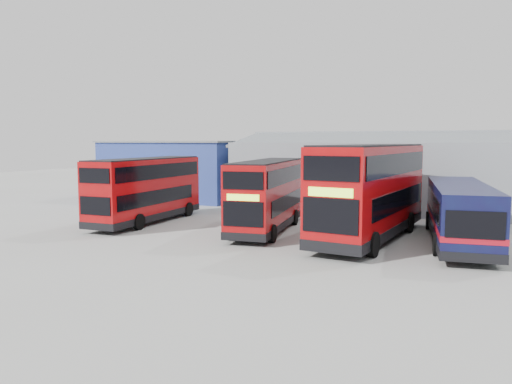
{
  "coord_description": "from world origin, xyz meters",
  "views": [
    {
      "loc": [
        10.4,
        -20.22,
        5.12
      ],
      "look_at": [
        -1.46,
        6.7,
        2.1
      ],
      "focal_mm": 35.0,
      "sensor_mm": 36.0,
      "label": 1
    }
  ],
  "objects_px": {
    "double_decker_left": "(146,191)",
    "office_block": "(179,169)",
    "double_decker_centre": "(268,196)",
    "double_decker_right": "(371,192)",
    "maintenance_shed": "(441,174)",
    "panel_van": "(146,187)",
    "single_decker_blue": "(459,214)"
  },
  "relations": [
    {
      "from": "double_decker_centre",
      "to": "maintenance_shed",
      "type": "bearing_deg",
      "value": 51.58
    },
    {
      "from": "double_decker_right",
      "to": "single_decker_blue",
      "type": "height_order",
      "value": "double_decker_right"
    },
    {
      "from": "office_block",
      "to": "double_decker_centre",
      "type": "relative_size",
      "value": 1.27
    },
    {
      "from": "maintenance_shed",
      "to": "single_decker_blue",
      "type": "distance_m",
      "value": 13.86
    },
    {
      "from": "double_decker_right",
      "to": "double_decker_left",
      "type": "bearing_deg",
      "value": -172.5
    },
    {
      "from": "maintenance_shed",
      "to": "double_decker_centre",
      "type": "distance_m",
      "value": 16.42
    },
    {
      "from": "maintenance_shed",
      "to": "single_decker_blue",
      "type": "xyz_separation_m",
      "value": [
        1.76,
        -13.7,
        -1.11
      ]
    },
    {
      "from": "office_block",
      "to": "double_decker_left",
      "type": "distance_m",
      "value": 13.76
    },
    {
      "from": "office_block",
      "to": "single_decker_blue",
      "type": "relative_size",
      "value": 1.09
    },
    {
      "from": "double_decker_left",
      "to": "panel_van",
      "type": "distance_m",
      "value": 10.21
    },
    {
      "from": "single_decker_blue",
      "to": "panel_van",
      "type": "xyz_separation_m",
      "value": [
        -24.23,
        7.32,
        -0.17
      ]
    },
    {
      "from": "double_decker_centre",
      "to": "double_decker_right",
      "type": "xyz_separation_m",
      "value": [
        5.86,
        -0.09,
        0.46
      ]
    },
    {
      "from": "double_decker_centre",
      "to": "panel_van",
      "type": "bearing_deg",
      "value": 143.46
    },
    {
      "from": "double_decker_right",
      "to": "single_decker_blue",
      "type": "distance_m",
      "value": 4.4
    },
    {
      "from": "double_decker_left",
      "to": "panel_van",
      "type": "relative_size",
      "value": 1.68
    },
    {
      "from": "double_decker_right",
      "to": "panel_van",
      "type": "relative_size",
      "value": 2.07
    },
    {
      "from": "double_decker_right",
      "to": "panel_van",
      "type": "distance_m",
      "value": 21.47
    },
    {
      "from": "double_decker_left",
      "to": "single_decker_blue",
      "type": "height_order",
      "value": "double_decker_left"
    },
    {
      "from": "panel_van",
      "to": "office_block",
      "type": "bearing_deg",
      "value": 98.61
    },
    {
      "from": "maintenance_shed",
      "to": "panel_van",
      "type": "relative_size",
      "value": 5.3
    },
    {
      "from": "panel_van",
      "to": "maintenance_shed",
      "type": "bearing_deg",
      "value": 30.59
    },
    {
      "from": "maintenance_shed",
      "to": "single_decker_blue",
      "type": "relative_size",
      "value": 2.7
    },
    {
      "from": "double_decker_right",
      "to": "maintenance_shed",
      "type": "bearing_deg",
      "value": 86.0
    },
    {
      "from": "double_decker_centre",
      "to": "single_decker_blue",
      "type": "height_order",
      "value": "double_decker_centre"
    },
    {
      "from": "double_decker_right",
      "to": "single_decker_blue",
      "type": "xyz_separation_m",
      "value": [
        4.27,
        0.51,
        -0.96
      ]
    },
    {
      "from": "maintenance_shed",
      "to": "double_decker_centre",
      "type": "height_order",
      "value": "maintenance_shed"
    },
    {
      "from": "maintenance_shed",
      "to": "panel_van",
      "type": "bearing_deg",
      "value": -164.14
    },
    {
      "from": "single_decker_blue",
      "to": "double_decker_centre",
      "type": "bearing_deg",
      "value": -5.07
    },
    {
      "from": "office_block",
      "to": "double_decker_left",
      "type": "xyz_separation_m",
      "value": [
        5.58,
        -12.57,
        -0.56
      ]
    },
    {
      "from": "double_decker_left",
      "to": "office_block",
      "type": "bearing_deg",
      "value": -67.88
    },
    {
      "from": "maintenance_shed",
      "to": "single_decker_blue",
      "type": "height_order",
      "value": "maintenance_shed"
    },
    {
      "from": "double_decker_right",
      "to": "office_block",
      "type": "bearing_deg",
      "value": 153.96
    }
  ]
}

